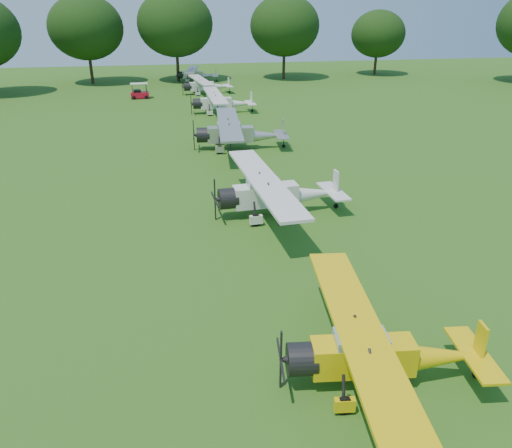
# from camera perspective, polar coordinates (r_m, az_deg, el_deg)

# --- Properties ---
(ground) EXTENTS (160.00, 160.00, 0.00)m
(ground) POSITION_cam_1_polar(r_m,az_deg,el_deg) (25.77, 2.29, -1.01)
(ground) COLOR #244A12
(ground) RESTS_ON ground
(tree_belt) EXTENTS (137.36, 130.27, 14.52)m
(tree_belt) POSITION_cam_1_polar(r_m,az_deg,el_deg) (24.78, 10.96, 16.96)
(tree_belt) COLOR #2F2412
(tree_belt) RESTS_ON ground
(aircraft_2) EXTENTS (6.60, 10.48, 2.06)m
(aircraft_2) POSITION_cam_1_polar(r_m,az_deg,el_deg) (16.02, 13.87, -13.92)
(aircraft_2) COLOR #E0BD09
(aircraft_2) RESTS_ON ground
(aircraft_3) EXTENTS (7.42, 11.81, 2.33)m
(aircraft_3) POSITION_cam_1_polar(r_m,az_deg,el_deg) (27.60, 2.22, 3.78)
(aircraft_3) COLOR silver
(aircraft_3) RESTS_ON ground
(aircraft_4) EXTENTS (7.71, 12.27, 2.41)m
(aircraft_4) POSITION_cam_1_polar(r_m,az_deg,el_deg) (40.78, -2.14, 10.49)
(aircraft_4) COLOR #B5B4B9
(aircraft_4) RESTS_ON ground
(aircraft_5) EXTENTS (6.94, 11.01, 2.18)m
(aircraft_5) POSITION_cam_1_polar(r_m,az_deg,el_deg) (55.14, -4.05, 13.83)
(aircraft_5) COLOR silver
(aircraft_5) RESTS_ON ground
(aircraft_6) EXTENTS (6.58, 10.46, 2.05)m
(aircraft_6) POSITION_cam_1_polar(r_m,az_deg,el_deg) (67.65, -5.82, 15.57)
(aircraft_6) COLOR silver
(aircraft_6) RESTS_ON ground
(aircraft_7) EXTENTS (6.37, 10.09, 1.98)m
(aircraft_7) POSITION_cam_1_polar(r_m,az_deg,el_deg) (79.19, -6.89, 16.69)
(aircraft_7) COLOR #B5B4B9
(aircraft_7) RESTS_ON ground
(golf_cart) EXTENTS (2.26, 1.49, 1.86)m
(golf_cart) POSITION_cam_1_polar(r_m,az_deg,el_deg) (65.66, -13.20, 14.32)
(golf_cart) COLOR red
(golf_cart) RESTS_ON ground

